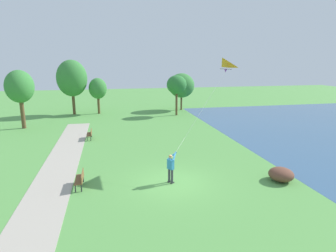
{
  "coord_description": "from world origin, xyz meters",
  "views": [
    {
      "loc": [
        -3.49,
        -15.29,
        7.01
      ],
      "look_at": [
        -0.06,
        0.99,
        3.22
      ],
      "focal_mm": 30.43,
      "sensor_mm": 36.0,
      "label": 1
    }
  ],
  "objects_px": {
    "flying_kite": "(222,66)",
    "tree_horizon_far": "(72,78)",
    "park_bench_far_walkway": "(90,134)",
    "tree_treeline_left": "(181,86)",
    "park_bench_near_walkway": "(80,178)",
    "tree_treeline_center": "(20,87)",
    "lakeside_shrub": "(281,174)",
    "person_kite_flyer": "(171,166)",
    "tree_lakeside_near": "(98,89)",
    "tree_treeline_right": "(177,85)"
  },
  "relations": [
    {
      "from": "flying_kite",
      "to": "tree_horizon_far",
      "type": "height_order",
      "value": "tree_horizon_far"
    },
    {
      "from": "park_bench_far_walkway",
      "to": "tree_treeline_left",
      "type": "bearing_deg",
      "value": 48.66
    },
    {
      "from": "park_bench_near_walkway",
      "to": "park_bench_far_walkway",
      "type": "xyz_separation_m",
      "value": [
        -0.04,
        10.5,
        0.0
      ]
    },
    {
      "from": "tree_treeline_center",
      "to": "lakeside_shrub",
      "type": "bearing_deg",
      "value": -43.67
    },
    {
      "from": "tree_treeline_left",
      "to": "person_kite_flyer",
      "type": "bearing_deg",
      "value": -105.86
    },
    {
      "from": "tree_treeline_center",
      "to": "park_bench_far_walkway",
      "type": "bearing_deg",
      "value": -39.63
    },
    {
      "from": "tree_treeline_left",
      "to": "tree_horizon_far",
      "type": "bearing_deg",
      "value": -177.89
    },
    {
      "from": "park_bench_far_walkway",
      "to": "lakeside_shrub",
      "type": "height_order",
      "value": "park_bench_far_walkway"
    },
    {
      "from": "person_kite_flyer",
      "to": "lakeside_shrub",
      "type": "distance_m",
      "value": 6.64
    },
    {
      "from": "park_bench_near_walkway",
      "to": "lakeside_shrub",
      "type": "distance_m",
      "value": 11.79
    },
    {
      "from": "park_bench_far_walkway",
      "to": "tree_treeline_center",
      "type": "bearing_deg",
      "value": 140.37
    },
    {
      "from": "tree_treeline_center",
      "to": "lakeside_shrub",
      "type": "distance_m",
      "value": 26.43
    },
    {
      "from": "tree_treeline_center",
      "to": "tree_treeline_left",
      "type": "relative_size",
      "value": 1.15
    },
    {
      "from": "flying_kite",
      "to": "tree_lakeside_near",
      "type": "relative_size",
      "value": 1.12
    },
    {
      "from": "flying_kite",
      "to": "tree_horizon_far",
      "type": "xyz_separation_m",
      "value": [
        -12.0,
        21.8,
        -1.93
      ]
    },
    {
      "from": "tree_horizon_far",
      "to": "tree_treeline_right",
      "type": "distance_m",
      "value": 13.85
    },
    {
      "from": "park_bench_far_walkway",
      "to": "person_kite_flyer",
      "type": "bearing_deg",
      "value": -64.73
    },
    {
      "from": "tree_treeline_center",
      "to": "tree_treeline_right",
      "type": "bearing_deg",
      "value": 12.75
    },
    {
      "from": "tree_treeline_center",
      "to": "lakeside_shrub",
      "type": "xyz_separation_m",
      "value": [
        18.89,
        -18.04,
        -4.0
      ]
    },
    {
      "from": "person_kite_flyer",
      "to": "park_bench_near_walkway",
      "type": "xyz_separation_m",
      "value": [
        -5.16,
        0.51,
        -0.54
      ]
    },
    {
      "from": "tree_treeline_center",
      "to": "tree_horizon_far",
      "type": "xyz_separation_m",
      "value": [
        4.39,
        7.48,
        0.41
      ]
    },
    {
      "from": "person_kite_flyer",
      "to": "tree_horizon_far",
      "type": "bearing_deg",
      "value": 108.09
    },
    {
      "from": "person_kite_flyer",
      "to": "tree_lakeside_near",
      "type": "xyz_separation_m",
      "value": [
        -4.73,
        24.25,
        2.36
      ]
    },
    {
      "from": "person_kite_flyer",
      "to": "tree_treeline_center",
      "type": "xyz_separation_m",
      "value": [
        -12.37,
        16.95,
        3.36
      ]
    },
    {
      "from": "park_bench_far_walkway",
      "to": "tree_horizon_far",
      "type": "height_order",
      "value": "tree_horizon_far"
    },
    {
      "from": "flying_kite",
      "to": "park_bench_near_walkway",
      "type": "relative_size",
      "value": 3.61
    },
    {
      "from": "tree_horizon_far",
      "to": "tree_lakeside_near",
      "type": "bearing_deg",
      "value": -3.25
    },
    {
      "from": "park_bench_near_walkway",
      "to": "tree_treeline_center",
      "type": "height_order",
      "value": "tree_treeline_center"
    },
    {
      "from": "person_kite_flyer",
      "to": "tree_treeline_left",
      "type": "xyz_separation_m",
      "value": [
        7.1,
        24.99,
        2.52
      ]
    },
    {
      "from": "flying_kite",
      "to": "tree_treeline_right",
      "type": "relative_size",
      "value": 1.03
    },
    {
      "from": "tree_treeline_right",
      "to": "tree_lakeside_near",
      "type": "xyz_separation_m",
      "value": [
        -10.12,
        3.28,
        -0.6
      ]
    },
    {
      "from": "tree_treeline_center",
      "to": "tree_treeline_left",
      "type": "height_order",
      "value": "tree_treeline_center"
    },
    {
      "from": "person_kite_flyer",
      "to": "flying_kite",
      "type": "bearing_deg",
      "value": 33.27
    },
    {
      "from": "park_bench_near_walkway",
      "to": "tree_lakeside_near",
      "type": "height_order",
      "value": "tree_lakeside_near"
    },
    {
      "from": "tree_horizon_far",
      "to": "lakeside_shrub",
      "type": "xyz_separation_m",
      "value": [
        14.5,
        -25.52,
        -4.41
      ]
    },
    {
      "from": "park_bench_far_walkway",
      "to": "tree_lakeside_near",
      "type": "bearing_deg",
      "value": 87.95
    },
    {
      "from": "park_bench_far_walkway",
      "to": "tree_lakeside_near",
      "type": "height_order",
      "value": "tree_lakeside_near"
    },
    {
      "from": "person_kite_flyer",
      "to": "tree_lakeside_near",
      "type": "relative_size",
      "value": 0.38
    },
    {
      "from": "tree_treeline_right",
      "to": "lakeside_shrub",
      "type": "xyz_separation_m",
      "value": [
        1.12,
        -22.06,
        -3.6
      ]
    },
    {
      "from": "flying_kite",
      "to": "tree_treeline_center",
      "type": "relative_size",
      "value": 0.88
    },
    {
      "from": "park_bench_far_walkway",
      "to": "tree_horizon_far",
      "type": "relative_size",
      "value": 0.21
    },
    {
      "from": "tree_treeline_left",
      "to": "tree_treeline_center",
      "type": "bearing_deg",
      "value": -157.57
    },
    {
      "from": "tree_horizon_far",
      "to": "park_bench_far_walkway",
      "type": "bearing_deg",
      "value": -78.28
    },
    {
      "from": "flying_kite",
      "to": "park_bench_far_walkway",
      "type": "height_order",
      "value": "flying_kite"
    },
    {
      "from": "tree_treeline_center",
      "to": "tree_treeline_right",
      "type": "xyz_separation_m",
      "value": [
        17.77,
        4.02,
        -0.4
      ]
    },
    {
      "from": "tree_treeline_left",
      "to": "tree_horizon_far",
      "type": "height_order",
      "value": "tree_horizon_far"
    },
    {
      "from": "park_bench_far_walkway",
      "to": "tree_lakeside_near",
      "type": "relative_size",
      "value": 0.31
    },
    {
      "from": "tree_treeline_left",
      "to": "tree_treeline_right",
      "type": "height_order",
      "value": "tree_treeline_left"
    },
    {
      "from": "park_bench_far_walkway",
      "to": "tree_treeline_center",
      "type": "relative_size",
      "value": 0.24
    },
    {
      "from": "tree_treeline_left",
      "to": "tree_lakeside_near",
      "type": "bearing_deg",
      "value": -176.42
    }
  ]
}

